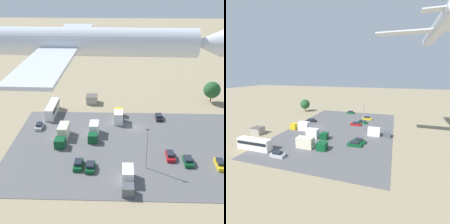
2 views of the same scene
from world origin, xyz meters
The scene contains 18 objects.
ground_plane centered at (0.00, 0.00, 0.00)m, with size 400.00×400.00×0.00m, color gray.
parking_lot_surface centered at (0.00, 10.29, 0.04)m, with size 63.37×39.56×0.08m.
shed_building centered at (13.78, -17.04, 1.30)m, with size 3.62×3.98×2.59m.
bus centered at (24.88, -8.03, 1.89)m, with size 2.51×10.50×3.36m.
parked_car_0 centered at (-11.30, 16.91, 0.72)m, with size 1.95×4.31×1.53m.
parked_car_2 centered at (10.72, 19.92, 0.71)m, with size 1.97×4.17×1.51m.
parked_car_3 centered at (13.50, 19.12, 0.74)m, with size 1.93×4.34×1.60m.
parked_car_4 centered at (26.70, 1.12, 0.71)m, with size 1.71×4.08×1.52m.
parked_car_5 centered at (-7.01, -5.71, 0.67)m, with size 1.90×4.35×1.42m.
parked_car_6 centered at (-18.23, 17.96, 0.73)m, with size 1.75×4.44×1.56m.
parked_car_7 centered at (-7.54, 14.86, 0.71)m, with size 1.86×4.39×1.52m.
parked_truck_0 centered at (11.22, 5.04, 1.55)m, with size 2.40×7.53×3.22m.
parked_truck_1 centered at (19.15, 6.84, 1.56)m, with size 2.54×9.40×3.23m.
parked_truck_2 centered at (2.52, 24.84, 1.43)m, with size 2.38×7.83×2.94m.
parked_truck_3 centered at (4.85, -4.25, 1.60)m, with size 2.50×7.64×3.32m.
tree_near_shed centered at (-25.33, -18.81, 4.39)m, with size 5.42×5.42×7.10m.
light_pole_lot_centre centered at (-1.59, 19.02, 5.43)m, with size 0.90×0.28×9.83m.
airplane centered at (10.39, 38.83, 32.53)m, with size 36.22×29.97×8.47m.
Camera 1 is at (4.05, 76.86, 40.99)m, focal length 50.00 mm.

